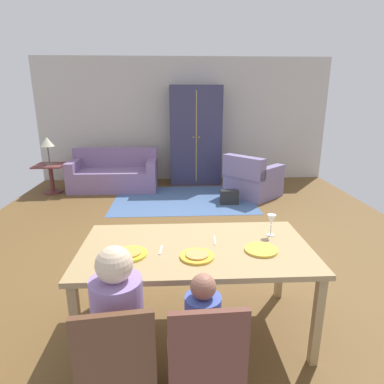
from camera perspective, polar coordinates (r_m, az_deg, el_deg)
ground_plane at (r=4.77m, az=-0.25°, el=-7.06°), size 6.48×6.28×0.02m
back_wall at (r=7.58m, az=-1.43°, el=12.35°), size 6.48×0.10×2.70m
dining_table at (r=2.63m, az=0.62°, el=-10.82°), size 1.79×0.96×0.76m
plate_near_man at (r=2.51m, az=-10.72°, el=-10.56°), size 0.25×0.25×0.02m
pizza_near_man at (r=2.50m, az=-10.73°, el=-10.26°), size 0.17×0.17×0.01m
plate_near_child at (r=2.44m, az=0.89°, el=-11.12°), size 0.25×0.25×0.02m
pizza_near_child at (r=2.43m, az=0.89°, el=-10.80°), size 0.17×0.17×0.01m
plate_near_woman at (r=2.59m, az=11.91°, el=-9.80°), size 0.25×0.25×0.02m
wine_glass at (r=2.82m, az=13.65°, el=-4.87°), size 0.07×0.07×0.19m
fork at (r=2.55m, az=-5.44°, el=-9.98°), size 0.03×0.15×0.01m
knife at (r=2.70m, az=3.94°, el=-8.37°), size 0.03×0.17×0.01m
dining_chair_man at (r=2.08m, az=-12.83°, el=-26.59°), size 0.46×0.46×0.87m
person_man at (r=2.20m, az=-12.42°, el=-23.07°), size 0.31×0.41×1.11m
dining_chair_child at (r=2.06m, az=2.33°, el=-26.68°), size 0.44×0.44×0.87m
person_child at (r=2.22m, az=1.74°, el=-24.81°), size 0.22×0.29×0.92m
area_rug at (r=6.20m, az=-1.50°, el=-1.28°), size 2.60×1.80×0.01m
couch at (r=7.07m, az=-13.34°, el=3.01°), size 1.77×0.86×0.82m
armchair at (r=6.44m, az=10.38°, el=2.04°), size 1.21×1.21×0.82m
armoire at (r=7.23m, az=0.61°, el=9.77°), size 1.10×0.59×2.10m
side_table at (r=7.13m, az=-23.32°, el=2.82°), size 0.56×0.56×0.58m
table_lamp at (r=7.02m, az=-23.90°, el=7.83°), size 0.26×0.26×0.54m
handbag at (r=5.96m, az=6.51°, el=-0.87°), size 0.32×0.16×0.26m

